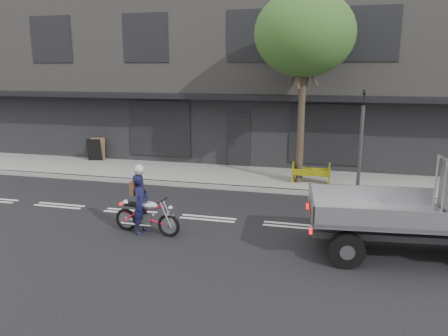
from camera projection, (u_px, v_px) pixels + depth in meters
ground at (208, 218)px, 12.38m from camera, size 80.00×80.00×0.00m
sidewalk at (242, 177)px, 16.80m from camera, size 32.00×3.20×0.15m
kerb at (233, 188)px, 15.29m from camera, size 32.00×0.20×0.15m
building_main at (270, 71)px, 22.16m from camera, size 26.00×10.00×8.00m
street_tree at (305, 34)px, 14.64m from camera, size 3.40×3.40×6.74m
traffic_light_pole at (360, 147)px, 14.16m from camera, size 0.12×0.12×3.50m
motorcycle at (147, 215)px, 11.17m from camera, size 1.86×0.54×0.96m
rider at (141, 204)px, 11.14m from camera, size 0.43×0.60×1.55m
construction_barrier at (311, 174)px, 15.39m from camera, size 1.35×0.56×0.75m
sandwich_board at (94, 150)px, 19.25m from camera, size 0.70×0.55×0.98m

